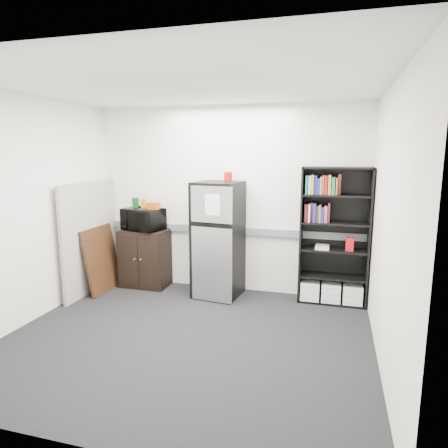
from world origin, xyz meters
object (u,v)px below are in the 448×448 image
object	(u,v)px
bookshelf	(334,237)
microwave	(143,219)
cabinet	(145,258)
refrigerator	(218,240)
cubicle_partition	(90,238)

from	to	relation	value
bookshelf	microwave	bearing A→B (deg)	-178.34
bookshelf	cabinet	xyz separation A→B (m)	(-2.78, -0.06, -0.47)
microwave	cabinet	bearing A→B (deg)	104.88
microwave	refrigerator	size ratio (longest dim) A/B	0.36
cabinet	microwave	xyz separation A→B (m)	(0.00, -0.02, 0.60)
cubicle_partition	cabinet	bearing A→B (deg)	32.78
cubicle_partition	refrigerator	size ratio (longest dim) A/B	0.99
cubicle_partition	microwave	world-z (taller)	cubicle_partition
cabinet	refrigerator	bearing A→B (deg)	-3.84
cabinet	microwave	size ratio (longest dim) A/B	1.50
cubicle_partition	microwave	xyz separation A→B (m)	(0.65, 0.40, 0.23)
bookshelf	microwave	distance (m)	2.78
microwave	refrigerator	bearing A→B (deg)	11.81
cubicle_partition	refrigerator	bearing A→B (deg)	10.46
cubicle_partition	cabinet	size ratio (longest dim) A/B	1.83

